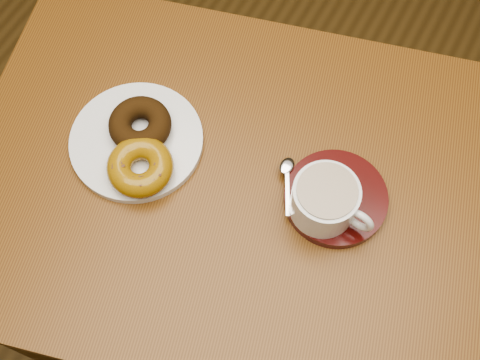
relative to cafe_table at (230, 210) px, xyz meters
The scene contains 8 objects.
ground 0.72m from the cafe_table, 43.13° to the left, with size 6.00×6.00×0.00m, color #503919.
cafe_table is the anchor object (origin of this frame).
donut_plate 0.22m from the cafe_table, behind, with size 0.22×0.22×0.01m, color silver.
donut_cinnamon 0.23m from the cafe_table, behind, with size 0.10×0.10×0.04m, color black.
donut_caramel 0.22m from the cafe_table, 154.88° to the right, with size 0.15×0.15×0.04m.
saucer 0.22m from the cafe_table, 16.38° to the left, with size 0.16×0.16×0.02m, color #390907.
coffee_cup 0.24m from the cafe_table, ahead, with size 0.13×0.10×0.07m.
teaspoon 0.18m from the cafe_table, 31.85° to the left, with size 0.05×0.09×0.01m.
Camera 1 is at (0.06, -0.48, 1.70)m, focal length 45.00 mm.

